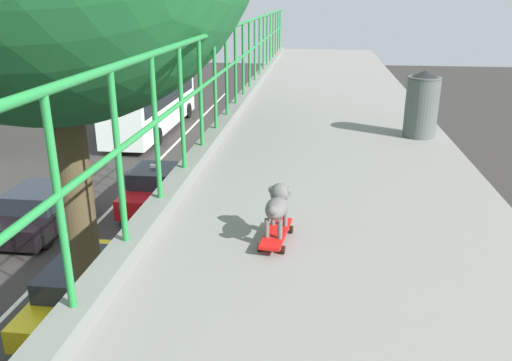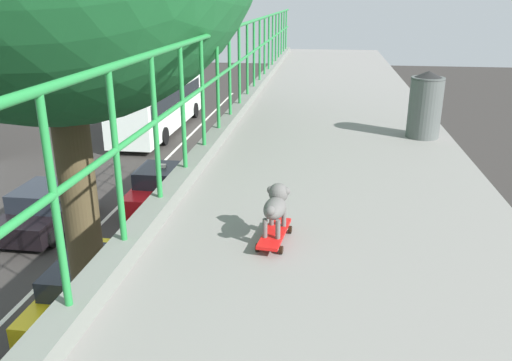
{
  "view_description": "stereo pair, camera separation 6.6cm",
  "coord_description": "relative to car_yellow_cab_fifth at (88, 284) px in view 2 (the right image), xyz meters",
  "views": [
    {
      "loc": [
        1.05,
        -1.48,
        7.54
      ],
      "look_at": [
        0.53,
        2.8,
        5.98
      ],
      "focal_mm": 36.08,
      "sensor_mm": 36.0,
      "label": 1
    },
    {
      "loc": [
        1.11,
        -1.47,
        7.54
      ],
      "look_at": [
        0.53,
        2.8,
        5.98
      ],
      "focal_mm": 36.08,
      "sensor_mm": 36.0,
      "label": 2
    }
  ],
  "objects": [
    {
      "name": "toy_skateboard",
      "position": [
        5.46,
        -7.24,
        5.23
      ],
      "size": [
        0.24,
        0.56,
        0.08
      ],
      "color": "red",
      "rests_on": "overpass_deck"
    },
    {
      "name": "car_yellow_cab_fifth",
      "position": [
        0.0,
        0.0,
        0.0
      ],
      "size": [
        1.74,
        4.5,
        1.42
      ],
      "color": "yellow",
      "rests_on": "ground"
    },
    {
      "name": "city_bus",
      "position": [
        -3.83,
        17.9,
        1.09
      ],
      "size": [
        2.56,
        10.62,
        2.99
      ],
      "color": "white",
      "rests_on": "ground"
    },
    {
      "name": "litter_bin",
      "position": [
        7.07,
        -3.93,
        5.6
      ],
      "size": [
        0.43,
        0.43,
        0.86
      ],
      "color": "#505553",
      "rests_on": "overpass_deck"
    },
    {
      "name": "car_red_taxi_seventh",
      "position": [
        -0.15,
        6.94,
        0.1
      ],
      "size": [
        1.96,
        4.53,
        1.67
      ],
      "color": "red",
      "rests_on": "ground"
    },
    {
      "name": "car_black_sixth",
      "position": [
        -3.52,
        4.3,
        0.06
      ],
      "size": [
        1.99,
        3.98,
        1.46
      ],
      "color": "black",
      "rests_on": "ground"
    },
    {
      "name": "small_dog",
      "position": [
        5.46,
        -7.19,
        5.46
      ],
      "size": [
        0.2,
        0.42,
        0.34
      ],
      "color": "#5A5856",
      "rests_on": "toy_skateboard"
    }
  ]
}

